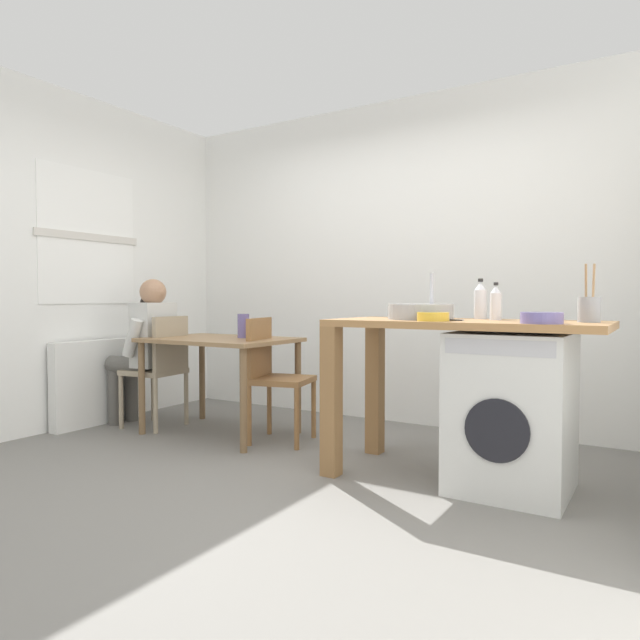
{
  "coord_description": "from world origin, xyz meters",
  "views": [
    {
      "loc": [
        1.99,
        -2.69,
        1.04
      ],
      "look_at": [
        0.06,
        0.45,
        0.9
      ],
      "focal_mm": 31.84,
      "sensor_mm": 36.0,
      "label": 1
    }
  ],
  "objects_px": {
    "bottle_squat_brown": "(496,303)",
    "vase": "(243,326)",
    "utensil_crock": "(589,309)",
    "colander": "(542,317)",
    "dining_table": "(220,350)",
    "chair_opposite": "(273,372)",
    "chair_person_seat": "(161,365)",
    "mixing_bowl": "(433,316)",
    "seated_person": "(146,344)",
    "washing_machine": "(511,412)",
    "bottle_tall_green": "(480,301)"
  },
  "relations": [
    {
      "from": "washing_machine",
      "to": "mixing_bowl",
      "type": "distance_m",
      "value": 0.67
    },
    {
      "from": "chair_opposite",
      "to": "mixing_bowl",
      "type": "xyz_separation_m",
      "value": [
        1.37,
        -0.38,
        0.44
      ]
    },
    {
      "from": "bottle_tall_green",
      "to": "chair_person_seat",
      "type": "bearing_deg",
      "value": -175.71
    },
    {
      "from": "chair_opposite",
      "to": "vase",
      "type": "distance_m",
      "value": 0.47
    },
    {
      "from": "seated_person",
      "to": "colander",
      "type": "distance_m",
      "value": 3.13
    },
    {
      "from": "chair_person_seat",
      "to": "vase",
      "type": "bearing_deg",
      "value": -79.54
    },
    {
      "from": "washing_machine",
      "to": "mixing_bowl",
      "type": "height_order",
      "value": "mixing_bowl"
    },
    {
      "from": "washing_machine",
      "to": "colander",
      "type": "xyz_separation_m",
      "value": [
        0.19,
        -0.22,
        0.52
      ]
    },
    {
      "from": "chair_person_seat",
      "to": "vase",
      "type": "height_order",
      "value": "vase"
    },
    {
      "from": "vase",
      "to": "chair_opposite",
      "type": "bearing_deg",
      "value": -11.61
    },
    {
      "from": "seated_person",
      "to": "washing_machine",
      "type": "distance_m",
      "value": 2.93
    },
    {
      "from": "chair_opposite",
      "to": "chair_person_seat",
      "type": "bearing_deg",
      "value": -96.42
    },
    {
      "from": "mixing_bowl",
      "to": "bottle_tall_green",
      "type": "bearing_deg",
      "value": 74.01
    },
    {
      "from": "dining_table",
      "to": "chair_person_seat",
      "type": "height_order",
      "value": "chair_person_seat"
    },
    {
      "from": "seated_person",
      "to": "chair_opposite",
      "type": "bearing_deg",
      "value": -88.32
    },
    {
      "from": "chair_person_seat",
      "to": "mixing_bowl",
      "type": "distance_m",
      "value": 2.44
    },
    {
      "from": "seated_person",
      "to": "utensil_crock",
      "type": "height_order",
      "value": "utensil_crock"
    },
    {
      "from": "washing_machine",
      "to": "vase",
      "type": "xyz_separation_m",
      "value": [
        -2.07,
        0.25,
        0.4
      ]
    },
    {
      "from": "chair_person_seat",
      "to": "seated_person",
      "type": "height_order",
      "value": "seated_person"
    },
    {
      "from": "dining_table",
      "to": "bottle_tall_green",
      "type": "xyz_separation_m",
      "value": [
        1.97,
        0.1,
        0.39
      ]
    },
    {
      "from": "chair_opposite",
      "to": "washing_machine",
      "type": "bearing_deg",
      "value": 70.41
    },
    {
      "from": "bottle_squat_brown",
      "to": "mixing_bowl",
      "type": "distance_m",
      "value": 0.41
    },
    {
      "from": "utensil_crock",
      "to": "colander",
      "type": "height_order",
      "value": "utensil_crock"
    },
    {
      "from": "bottle_tall_green",
      "to": "bottle_squat_brown",
      "type": "xyz_separation_m",
      "value": [
        0.13,
        -0.13,
        -0.01
      ]
    },
    {
      "from": "chair_opposite",
      "to": "bottle_squat_brown",
      "type": "distance_m",
      "value": 1.7
    },
    {
      "from": "chair_person_seat",
      "to": "chair_opposite",
      "type": "bearing_deg",
      "value": -88.05
    },
    {
      "from": "colander",
      "to": "vase",
      "type": "relative_size",
      "value": 1.09
    },
    {
      "from": "bottle_squat_brown",
      "to": "colander",
      "type": "height_order",
      "value": "bottle_squat_brown"
    },
    {
      "from": "chair_opposite",
      "to": "colander",
      "type": "height_order",
      "value": "colander"
    },
    {
      "from": "chair_opposite",
      "to": "seated_person",
      "type": "bearing_deg",
      "value": -96.68
    },
    {
      "from": "mixing_bowl",
      "to": "utensil_crock",
      "type": "height_order",
      "value": "utensil_crock"
    },
    {
      "from": "vase",
      "to": "seated_person",
      "type": "bearing_deg",
      "value": -166.37
    },
    {
      "from": "utensil_crock",
      "to": "chair_opposite",
      "type": "bearing_deg",
      "value": 176.34
    },
    {
      "from": "utensil_crock",
      "to": "bottle_squat_brown",
      "type": "bearing_deg",
      "value": 172.52
    },
    {
      "from": "dining_table",
      "to": "chair_opposite",
      "type": "height_order",
      "value": "chair_opposite"
    },
    {
      "from": "chair_person_seat",
      "to": "bottle_squat_brown",
      "type": "distance_m",
      "value": 2.69
    },
    {
      "from": "dining_table",
      "to": "vase",
      "type": "bearing_deg",
      "value": 33.69
    },
    {
      "from": "vase",
      "to": "colander",
      "type": "bearing_deg",
      "value": -11.83
    },
    {
      "from": "dining_table",
      "to": "colander",
      "type": "relative_size",
      "value": 5.5
    },
    {
      "from": "bottle_tall_green",
      "to": "utensil_crock",
      "type": "xyz_separation_m",
      "value": [
        0.61,
        -0.2,
        -0.04
      ]
    },
    {
      "from": "bottle_squat_brown",
      "to": "chair_opposite",
      "type": "bearing_deg",
      "value": 177.49
    },
    {
      "from": "washing_machine",
      "to": "bottle_tall_green",
      "type": "distance_m",
      "value": 0.69
    },
    {
      "from": "dining_table",
      "to": "chair_opposite",
      "type": "bearing_deg",
      "value": 3.92
    },
    {
      "from": "bottle_squat_brown",
      "to": "vase",
      "type": "bearing_deg",
      "value": 175.94
    },
    {
      "from": "bottle_tall_green",
      "to": "colander",
      "type": "distance_m",
      "value": 0.64
    },
    {
      "from": "dining_table",
      "to": "chair_person_seat",
      "type": "distance_m",
      "value": 0.57
    },
    {
      "from": "dining_table",
      "to": "vase",
      "type": "xyz_separation_m",
      "value": [
        0.15,
        0.1,
        0.19
      ]
    },
    {
      "from": "mixing_bowl",
      "to": "colander",
      "type": "relative_size",
      "value": 0.86
    },
    {
      "from": "colander",
      "to": "utensil_crock",
      "type": "bearing_deg",
      "value": 56.3
    },
    {
      "from": "seated_person",
      "to": "bottle_tall_green",
      "type": "height_order",
      "value": "seated_person"
    }
  ]
}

